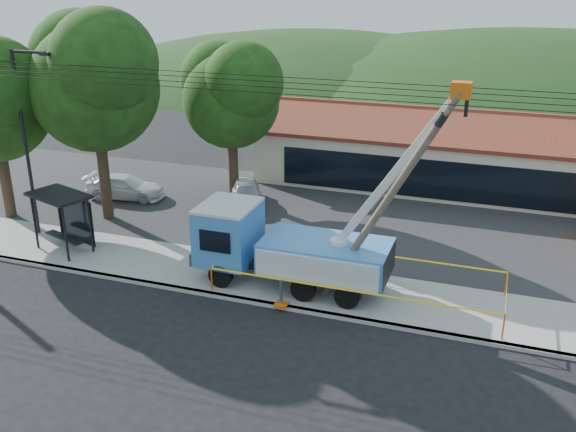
# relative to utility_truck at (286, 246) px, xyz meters

# --- Properties ---
(ground) EXTENTS (120.00, 120.00, 0.00)m
(ground) POSITION_rel_utility_truck_xyz_m (0.64, -3.91, -1.84)
(ground) COLOR black
(ground) RESTS_ON ground
(curb) EXTENTS (60.00, 0.25, 0.15)m
(curb) POSITION_rel_utility_truck_xyz_m (0.64, -1.81, -1.76)
(curb) COLOR gray
(curb) RESTS_ON ground
(sidewalk) EXTENTS (60.00, 4.00, 0.15)m
(sidewalk) POSITION_rel_utility_truck_xyz_m (0.64, 0.09, -1.76)
(sidewalk) COLOR gray
(sidewalk) RESTS_ON ground
(parking_lot) EXTENTS (60.00, 12.00, 0.10)m
(parking_lot) POSITION_rel_utility_truck_xyz_m (0.64, 8.09, -1.79)
(parking_lot) COLOR #28282B
(parking_lot) RESTS_ON ground
(strip_mall) EXTENTS (22.50, 8.53, 4.67)m
(strip_mall) POSITION_rel_utility_truck_xyz_m (4.64, 16.07, 0.04)
(strip_mall) COLOR beige
(strip_mall) RESTS_ON ground
(streetlight) EXTENTS (2.13, 0.22, 9.00)m
(streetlight) POSITION_rel_utility_truck_xyz_m (-13.14, 1.09, 3.47)
(streetlight) COLOR black
(streetlight) RESTS_ON ground
(tree_west_near) EXTENTS (7.56, 6.72, 10.80)m
(tree_west_near) POSITION_rel_utility_truck_xyz_m (-11.36, 4.09, 5.69)
(tree_west_near) COLOR #332316
(tree_west_near) RESTS_ON ground
(tree_lot) EXTENTS (6.30, 5.60, 8.94)m
(tree_lot) POSITION_rel_utility_truck_xyz_m (-6.36, 9.09, 4.37)
(tree_lot) COLOR #332316
(tree_lot) RESTS_ON ground
(hill_west) EXTENTS (78.40, 56.00, 28.00)m
(hill_west) POSITION_rel_utility_truck_xyz_m (-14.36, 51.09, -1.84)
(hill_west) COLOR #1A3A15
(hill_west) RESTS_ON ground
(hill_center) EXTENTS (89.60, 64.00, 32.00)m
(hill_center) POSITION_rel_utility_truck_xyz_m (10.64, 51.09, -1.84)
(hill_center) COLOR #1A3A15
(hill_center) RESTS_ON ground
(utility_truck) EXTENTS (10.41, 4.26, 8.66)m
(utility_truck) POSITION_rel_utility_truck_xyz_m (0.00, 0.00, 0.00)
(utility_truck) COLOR black
(utility_truck) RESTS_ON ground
(leaning_pole) EXTENTS (4.82, 1.62, 8.53)m
(leaning_pole) POSITION_rel_utility_truck_xyz_m (4.24, -0.37, 2.93)
(leaning_pole) COLOR brown
(leaning_pole) RESTS_ON ground
(bus_shelter) EXTENTS (3.23, 2.54, 2.73)m
(bus_shelter) POSITION_rel_utility_truck_xyz_m (-10.73, -0.03, 0.32)
(bus_shelter) COLOR black
(bus_shelter) RESTS_ON ground
(caution_tape) EXTENTS (11.30, 3.57, 1.03)m
(caution_tape) POSITION_rel_utility_truck_xyz_m (2.98, 0.16, -0.92)
(caution_tape) COLOR #E75C0C
(caution_tape) RESTS_ON ground
(car_silver) EXTENTS (3.20, 4.32, 1.37)m
(car_silver) POSITION_rel_utility_truck_xyz_m (-5.25, 8.28, -1.84)
(car_silver) COLOR silver
(car_silver) RESTS_ON ground
(car_white) EXTENTS (4.69, 2.44, 1.30)m
(car_white) POSITION_rel_utility_truck_xyz_m (-12.19, 7.08, -1.84)
(car_white) COLOR white
(car_white) RESTS_ON ground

